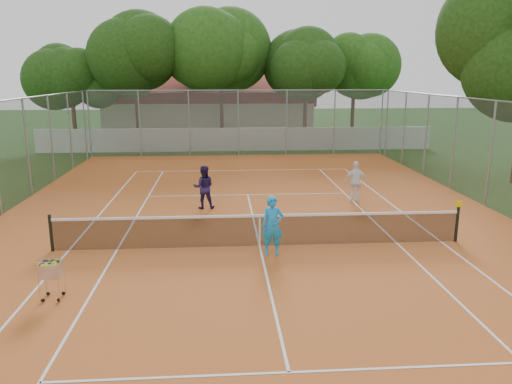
{
  "coord_description": "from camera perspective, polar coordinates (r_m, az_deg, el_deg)",
  "views": [
    {
      "loc": [
        -1.09,
        -13.85,
        4.94
      ],
      "look_at": [
        0.0,
        1.5,
        1.3
      ],
      "focal_mm": 35.0,
      "sensor_mm": 36.0,
      "label": 1
    }
  ],
  "objects": [
    {
      "name": "ground",
      "position": [
        14.74,
        0.41,
        -6.27
      ],
      "size": [
        120.0,
        120.0,
        0.0
      ],
      "primitive_type": "plane",
      "color": "#15380F",
      "rests_on": "ground"
    },
    {
      "name": "court_pad",
      "position": [
        14.74,
        0.41,
        -6.23
      ],
      "size": [
        18.0,
        34.0,
        0.02
      ],
      "primitive_type": "cube",
      "color": "#BC5E24",
      "rests_on": "ground"
    },
    {
      "name": "court_lines",
      "position": [
        14.73,
        0.41,
        -6.18
      ],
      "size": [
        10.98,
        23.78,
        0.01
      ],
      "primitive_type": "cube",
      "color": "white",
      "rests_on": "court_pad"
    },
    {
      "name": "tennis_net",
      "position": [
        14.58,
        0.42,
        -4.38
      ],
      "size": [
        11.88,
        0.1,
        0.98
      ],
      "primitive_type": "cube",
      "color": "black",
      "rests_on": "court_pad"
    },
    {
      "name": "perimeter_fence",
      "position": [
        14.2,
        0.43,
        1.36
      ],
      "size": [
        18.0,
        34.0,
        4.0
      ],
      "primitive_type": "cube",
      "color": "slate",
      "rests_on": "ground"
    },
    {
      "name": "boundary_wall",
      "position": [
        33.13,
        -2.15,
        6.03
      ],
      "size": [
        26.0,
        0.3,
        1.5
      ],
      "primitive_type": "cube",
      "color": "silver",
      "rests_on": "ground"
    },
    {
      "name": "clubhouse",
      "position": [
        42.94,
        -5.34,
        9.59
      ],
      "size": [
        16.4,
        9.0,
        4.4
      ],
      "primitive_type": "cube",
      "color": "beige",
      "rests_on": "ground"
    },
    {
      "name": "tropical_trees",
      "position": [
        35.86,
        -2.38,
        13.39
      ],
      "size": [
        29.0,
        19.0,
        10.0
      ],
      "primitive_type": "cube",
      "color": "#14330C",
      "rests_on": "ground"
    },
    {
      "name": "player_near",
      "position": [
        13.84,
        1.91,
        -3.88
      ],
      "size": [
        0.61,
        0.4,
        1.66
      ],
      "primitive_type": "imported",
      "rotation": [
        0.0,
        0.0,
        -0.0
      ],
      "color": "#1B96E7",
      "rests_on": "court_pad"
    },
    {
      "name": "player_far_left",
      "position": [
        18.71,
        -5.99,
        0.55
      ],
      "size": [
        0.8,
        0.63,
        1.62
      ],
      "primitive_type": "imported",
      "rotation": [
        0.0,
        0.0,
        3.17
      ],
      "color": "#24184A",
      "rests_on": "court_pad"
    },
    {
      "name": "player_far_right",
      "position": [
        19.87,
        11.35,
        1.13
      ],
      "size": [
        0.98,
        0.47,
        1.63
      ],
      "primitive_type": "imported",
      "rotation": [
        0.0,
        0.0,
        3.07
      ],
      "color": "white",
      "rests_on": "court_pad"
    },
    {
      "name": "ball_hopper",
      "position": [
        12.15,
        -22.32,
        -9.19
      ],
      "size": [
        0.56,
        0.56,
        0.95
      ],
      "primitive_type": "cube",
      "rotation": [
        0.0,
        0.0,
        0.27
      ],
      "color": "silver",
      "rests_on": "court_pad"
    }
  ]
}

